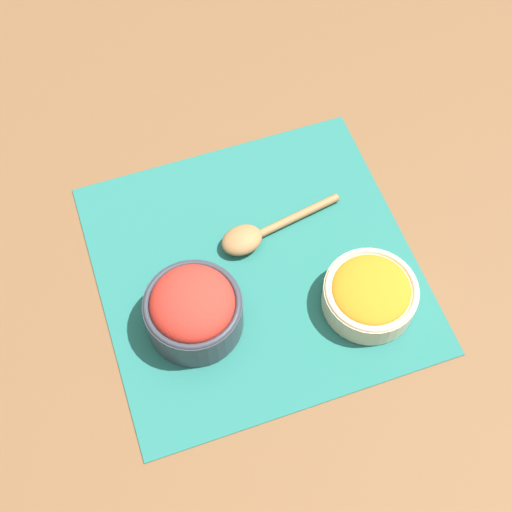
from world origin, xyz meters
The scene contains 5 objects.
ground_plane centered at (0.00, 0.00, 0.00)m, with size 3.00×3.00×0.00m, color brown.
placemat centered at (0.00, 0.00, 0.00)m, with size 0.44×0.43×0.00m.
carrot_bowl centered at (-0.13, 0.10, 0.03)m, with size 0.13×0.13×0.05m.
tomato_bowl centered at (0.11, 0.06, 0.05)m, with size 0.13×0.13×0.09m.
wooden_spoon centered at (-0.01, -0.04, 0.02)m, with size 0.20×0.06×0.03m.
Camera 1 is at (0.16, 0.46, 0.90)m, focal length 50.00 mm.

